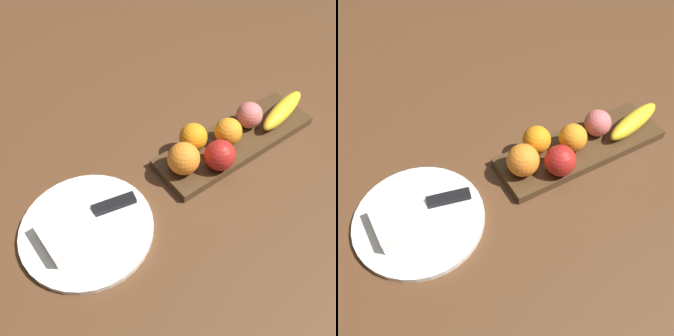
% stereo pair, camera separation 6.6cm
% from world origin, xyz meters
% --- Properties ---
extents(ground_plane, '(2.40, 2.40, 0.00)m').
position_xyz_m(ground_plane, '(0.00, 0.00, 0.00)').
color(ground_plane, '#56351E').
extents(fruit_tray, '(0.40, 0.12, 0.02)m').
position_xyz_m(fruit_tray, '(0.04, 0.03, 0.01)').
color(fruit_tray, '#4A331D').
rests_on(fruit_tray, ground_plane).
extents(apple, '(0.07, 0.07, 0.07)m').
position_xyz_m(apple, '(0.13, 0.06, 0.05)').
color(apple, red).
rests_on(apple, fruit_tray).
extents(banana, '(0.18, 0.08, 0.04)m').
position_xyz_m(banana, '(-0.10, 0.04, 0.04)').
color(banana, yellow).
rests_on(banana, fruit_tray).
extents(orange_near_apple, '(0.06, 0.06, 0.06)m').
position_xyz_m(orange_near_apple, '(0.14, -0.01, 0.05)').
color(orange_near_apple, orange).
rests_on(orange_near_apple, fruit_tray).
extents(orange_near_banana, '(0.06, 0.06, 0.06)m').
position_xyz_m(orange_near_banana, '(0.07, 0.02, 0.05)').
color(orange_near_banana, orange).
rests_on(orange_near_banana, fruit_tray).
extents(orange_center, '(0.07, 0.07, 0.07)m').
position_xyz_m(orange_center, '(0.20, 0.03, 0.06)').
color(orange_center, orange).
rests_on(orange_center, fruit_tray).
extents(peach, '(0.06, 0.06, 0.06)m').
position_xyz_m(peach, '(-0.01, 0.01, 0.05)').
color(peach, '#E06C6A').
rests_on(peach, fruit_tray).
extents(dinner_plate, '(0.26, 0.26, 0.01)m').
position_xyz_m(dinner_plate, '(0.43, 0.03, 0.01)').
color(dinner_plate, white).
rests_on(dinner_plate, ground_plane).
extents(folded_napkin, '(0.11, 0.10, 0.03)m').
position_xyz_m(folded_napkin, '(0.47, 0.03, 0.03)').
color(folded_napkin, white).
rests_on(folded_napkin, dinner_plate).
extents(knife, '(0.18, 0.06, 0.01)m').
position_xyz_m(knife, '(0.38, 0.01, 0.02)').
color(knife, silver).
rests_on(knife, dinner_plate).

